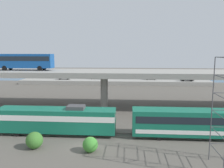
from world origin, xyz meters
TOP-DOWN VIEW (x-y plane):
  - ground_plane at (0.00, 0.00)m, footprint 260.00×260.00m
  - rail_strip_near at (0.00, 3.27)m, footprint 110.00×0.12m
  - rail_strip_far at (0.00, 4.73)m, footprint 110.00×0.12m
  - train_locomotive at (-5.92, 4.00)m, footprint 17.79×3.04m
  - train_coach_lead at (15.79, 4.00)m, footprint 20.41×3.04m
  - highway_overpass at (0.00, 20.00)m, footprint 96.00×10.59m
  - transit_bus_on_overpass at (-16.74, 20.07)m, footprint 12.00×2.68m
  - pier_parking_lot at (0.00, 55.00)m, footprint 66.49×10.10m
  - parked_car_0 at (12.86, 55.62)m, footprint 4.27×1.86m
  - parked_car_1 at (-7.05, 56.25)m, footprint 4.34×1.99m
  - parked_car_2 at (24.74, 52.58)m, footprint 4.49×1.91m
  - parked_car_3 at (-18.12, 54.07)m, footprint 4.57×1.97m
  - harbor_water at (0.00, 78.00)m, footprint 140.00×36.00m
  - shrub_left at (-6.25, -0.95)m, footprint 2.04×2.04m
  - shrub_right at (0.64, -1.46)m, footprint 1.80×1.80m

SIDE VIEW (x-z plane):
  - ground_plane at x=0.00m, z-range 0.00..0.00m
  - harbor_water at x=0.00m, z-range 0.00..0.01m
  - rail_strip_near at x=0.00m, z-range 0.00..0.12m
  - rail_strip_far at x=0.00m, z-range 0.00..0.12m
  - pier_parking_lot at x=0.00m, z-range 0.00..1.41m
  - shrub_right at x=0.64m, z-range 0.00..1.80m
  - shrub_left at x=-6.25m, z-range 0.00..2.04m
  - train_coach_lead at x=15.79m, z-range 0.24..4.10m
  - parked_car_0 at x=12.86m, z-range 1.43..2.93m
  - parked_car_2 at x=24.74m, z-range 1.44..2.94m
  - parked_car_1 at x=-7.05m, z-range 1.44..2.94m
  - parked_car_3 at x=-18.12m, z-range 1.44..2.94m
  - train_locomotive at x=-5.92m, z-range 0.10..4.28m
  - highway_overpass at x=0.00m, z-range 3.14..10.77m
  - transit_bus_on_overpass at x=-16.74m, z-range 7.99..11.39m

